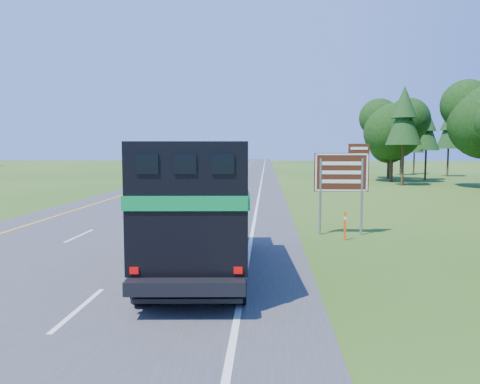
{
  "coord_description": "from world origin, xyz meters",
  "views": [
    {
      "loc": [
        6.13,
        -8.24,
        3.69
      ],
      "look_at": [
        4.81,
        14.69,
        1.62
      ],
      "focal_mm": 35.0,
      "sensor_mm": 36.0,
      "label": 1
    }
  ],
  "objects_px": {
    "horse_truck": "(200,204)",
    "far_car": "(230,160)",
    "white_suv": "(174,177)",
    "exit_sign": "(342,176)"
  },
  "relations": [
    {
      "from": "horse_truck",
      "to": "far_car",
      "type": "distance_m",
      "value": 116.09
    },
    {
      "from": "horse_truck",
      "to": "white_suv",
      "type": "bearing_deg",
      "value": 98.89
    },
    {
      "from": "horse_truck",
      "to": "white_suv",
      "type": "distance_m",
      "value": 34.78
    },
    {
      "from": "white_suv",
      "to": "far_car",
      "type": "distance_m",
      "value": 81.87
    },
    {
      "from": "horse_truck",
      "to": "far_car",
      "type": "bearing_deg",
      "value": 90.33
    },
    {
      "from": "horse_truck",
      "to": "exit_sign",
      "type": "bearing_deg",
      "value": 47.94
    },
    {
      "from": "exit_sign",
      "to": "white_suv",
      "type": "bearing_deg",
      "value": 115.6
    },
    {
      "from": "horse_truck",
      "to": "exit_sign",
      "type": "relative_size",
      "value": 2.23
    },
    {
      "from": "horse_truck",
      "to": "white_suv",
      "type": "relative_size",
      "value": 1.48
    },
    {
      "from": "exit_sign",
      "to": "horse_truck",
      "type": "bearing_deg",
      "value": -127.93
    }
  ]
}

